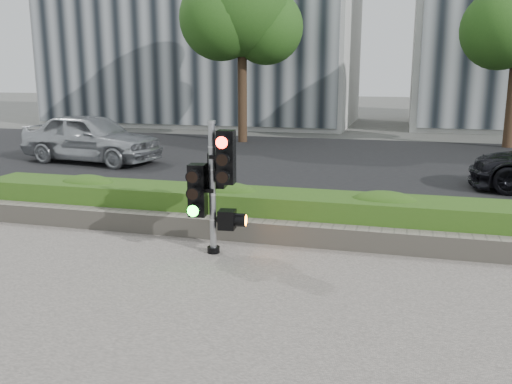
% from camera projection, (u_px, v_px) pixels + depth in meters
% --- Properties ---
extents(ground, '(120.00, 120.00, 0.00)m').
position_uv_depth(ground, '(255.00, 289.00, 7.00)').
color(ground, '#51514C').
rests_on(ground, ground).
extents(road, '(60.00, 13.00, 0.02)m').
position_uv_depth(road, '(342.00, 165.00, 16.42)').
color(road, black).
rests_on(road, ground).
extents(curb, '(60.00, 0.25, 0.12)m').
position_uv_depth(curb, '(300.00, 221.00, 9.96)').
color(curb, gray).
rests_on(curb, ground).
extents(stone_wall, '(12.00, 0.32, 0.34)m').
position_uv_depth(stone_wall, '(286.00, 233.00, 8.75)').
color(stone_wall, gray).
rests_on(stone_wall, sidewalk).
extents(hedge, '(12.00, 1.00, 0.68)m').
position_uv_depth(hedge, '(294.00, 213.00, 9.32)').
color(hedge, '#5D952D').
rests_on(hedge, sidewalk).
extents(tree_left, '(4.61, 4.03, 7.34)m').
position_uv_depth(tree_left, '(242.00, 11.00, 20.79)').
color(tree_left, black).
rests_on(tree_left, ground).
extents(traffic_signal, '(0.72, 0.55, 2.02)m').
position_uv_depth(traffic_signal, '(215.00, 181.00, 8.10)').
color(traffic_signal, black).
rests_on(traffic_signal, sidewalk).
extents(car_silver, '(4.66, 2.39, 1.52)m').
position_uv_depth(car_silver, '(91.00, 138.00, 16.67)').
color(car_silver, '#ADB0B4').
rests_on(car_silver, road).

